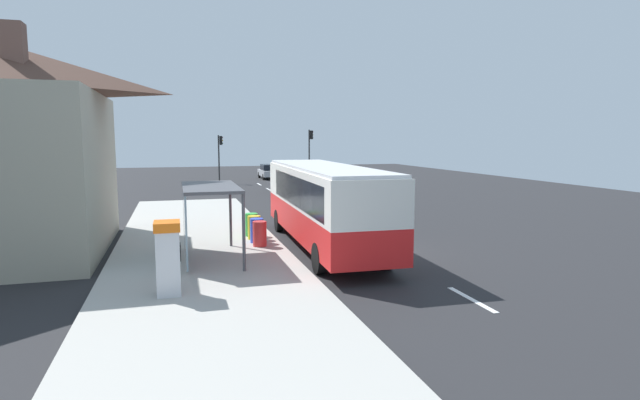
% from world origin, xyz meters
% --- Properties ---
extents(ground_plane, '(56.00, 92.00, 0.04)m').
position_xyz_m(ground_plane, '(0.00, 14.00, -0.02)').
color(ground_plane, '#262628').
extents(sidewalk_platform, '(6.20, 30.00, 0.18)m').
position_xyz_m(sidewalk_platform, '(-6.40, 2.00, 0.09)').
color(sidewalk_platform, '#ADAAA3').
rests_on(sidewalk_platform, ground).
extents(lane_stripe_seg_0, '(0.16, 2.20, 0.01)m').
position_xyz_m(lane_stripe_seg_0, '(0.25, -6.00, 0.01)').
color(lane_stripe_seg_0, silver).
rests_on(lane_stripe_seg_0, ground).
extents(lane_stripe_seg_1, '(0.16, 2.20, 0.01)m').
position_xyz_m(lane_stripe_seg_1, '(0.25, -1.00, 0.01)').
color(lane_stripe_seg_1, silver).
rests_on(lane_stripe_seg_1, ground).
extents(lane_stripe_seg_2, '(0.16, 2.20, 0.01)m').
position_xyz_m(lane_stripe_seg_2, '(0.25, 4.00, 0.01)').
color(lane_stripe_seg_2, silver).
rests_on(lane_stripe_seg_2, ground).
extents(lane_stripe_seg_3, '(0.16, 2.20, 0.01)m').
position_xyz_m(lane_stripe_seg_3, '(0.25, 9.00, 0.01)').
color(lane_stripe_seg_3, silver).
rests_on(lane_stripe_seg_3, ground).
extents(lane_stripe_seg_4, '(0.16, 2.20, 0.01)m').
position_xyz_m(lane_stripe_seg_4, '(0.25, 14.00, 0.01)').
color(lane_stripe_seg_4, silver).
rests_on(lane_stripe_seg_4, ground).
extents(lane_stripe_seg_5, '(0.16, 2.20, 0.01)m').
position_xyz_m(lane_stripe_seg_5, '(0.25, 19.00, 0.01)').
color(lane_stripe_seg_5, silver).
rests_on(lane_stripe_seg_5, ground).
extents(lane_stripe_seg_6, '(0.16, 2.20, 0.01)m').
position_xyz_m(lane_stripe_seg_6, '(0.25, 24.00, 0.01)').
color(lane_stripe_seg_6, silver).
rests_on(lane_stripe_seg_6, ground).
extents(lane_stripe_seg_7, '(0.16, 2.20, 0.01)m').
position_xyz_m(lane_stripe_seg_7, '(0.25, 29.00, 0.01)').
color(lane_stripe_seg_7, silver).
rests_on(lane_stripe_seg_7, ground).
extents(bus, '(2.84, 11.08, 3.21)m').
position_xyz_m(bus, '(-1.71, 1.25, 1.84)').
color(bus, red).
rests_on(bus, ground).
extents(white_van, '(2.17, 5.26, 2.30)m').
position_xyz_m(white_van, '(2.20, 21.05, 1.34)').
color(white_van, black).
rests_on(white_van, ground).
extents(sedan_near, '(1.87, 4.41, 1.52)m').
position_xyz_m(sedan_near, '(2.30, 35.05, 0.79)').
color(sedan_near, '#B7B7BC').
rests_on(sedan_near, ground).
extents(ticket_machine, '(0.66, 0.76, 1.94)m').
position_xyz_m(ticket_machine, '(-7.46, -3.89, 1.17)').
color(ticket_machine, silver).
rests_on(ticket_machine, sidewalk_platform).
extents(recycling_bin_red, '(0.52, 0.52, 0.95)m').
position_xyz_m(recycling_bin_red, '(-4.20, 1.39, 0.66)').
color(recycling_bin_red, red).
rests_on(recycling_bin_red, sidewalk_platform).
extents(recycling_bin_blue, '(0.52, 0.52, 0.95)m').
position_xyz_m(recycling_bin_blue, '(-4.20, 2.09, 0.66)').
color(recycling_bin_blue, blue).
rests_on(recycling_bin_blue, sidewalk_platform).
extents(recycling_bin_yellow, '(0.52, 0.52, 0.95)m').
position_xyz_m(recycling_bin_yellow, '(-4.20, 2.79, 0.66)').
color(recycling_bin_yellow, yellow).
rests_on(recycling_bin_yellow, sidewalk_platform).
extents(recycling_bin_green, '(0.52, 0.52, 0.95)m').
position_xyz_m(recycling_bin_green, '(-4.20, 3.49, 0.66)').
color(recycling_bin_green, green).
rests_on(recycling_bin_green, sidewalk_platform).
extents(traffic_light_near_side, '(0.49, 0.28, 5.06)m').
position_xyz_m(traffic_light_near_side, '(5.50, 30.31, 3.36)').
color(traffic_light_near_side, '#2D2D2D').
rests_on(traffic_light_near_side, ground).
extents(traffic_light_far_side, '(0.49, 0.28, 4.53)m').
position_xyz_m(traffic_light_far_side, '(-3.09, 31.11, 3.04)').
color(traffic_light_far_side, '#2D2D2D').
rests_on(traffic_light_far_side, ground).
extents(bus_shelter, '(1.80, 4.00, 2.50)m').
position_xyz_m(bus_shelter, '(-6.41, -0.20, 2.10)').
color(bus_shelter, '#4C4C51').
rests_on(bus_shelter, sidewalk_platform).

